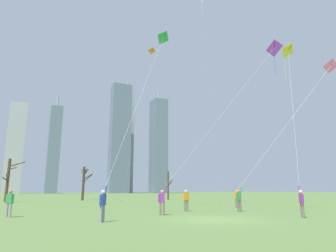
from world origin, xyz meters
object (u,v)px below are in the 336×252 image
object	(u,v)px
kite_flyer_midfield_right_yellow	(297,156)
kite_flyer_midfield_left_pink	(265,160)
bare_tree_far_right_edge	(8,179)
bare_tree_left_of_center	(168,185)
bystander_watching_nearby	(10,202)
kite_flyer_far_back_purple	(181,175)
bare_tree_right_of_center	(84,182)
kite_flyer_foreground_right_blue	(257,170)
distant_kite_low_near_trees_white	(202,13)
bystander_strolling_midfield	(186,199)
distant_kite_drifting_left_orange	(150,59)
kite_flyer_foreground_left_green	(128,135)

from	to	relation	value
kite_flyer_midfield_right_yellow	kite_flyer_midfield_left_pink	world-z (taller)	kite_flyer_midfield_left_pink
kite_flyer_midfield_left_pink	bare_tree_far_right_edge	size ratio (longest dim) A/B	2.43
bare_tree_left_of_center	bystander_watching_nearby	bearing A→B (deg)	-132.32
kite_flyer_far_back_purple	kite_flyer_midfield_right_yellow	world-z (taller)	kite_flyer_midfield_right_yellow
bare_tree_right_of_center	bare_tree_left_of_center	bearing A→B (deg)	-10.88
kite_flyer_foreground_right_blue	bystander_watching_nearby	world-z (taller)	kite_flyer_foreground_right_blue
kite_flyer_far_back_purple	bare_tree_far_right_edge	size ratio (longest dim) A/B	1.97
bystander_watching_nearby	kite_flyer_foreground_right_blue	bearing A→B (deg)	1.48
bystander_watching_nearby	distant_kite_low_near_trees_white	distance (m)	30.80
kite_flyer_far_back_purple	kite_flyer_midfield_right_yellow	distance (m)	7.66
kite_flyer_foreground_right_blue	bare_tree_left_of_center	bearing A→B (deg)	82.64
distant_kite_low_near_trees_white	bystander_strolling_midfield	bearing A→B (deg)	-132.37
bare_tree_left_of_center	kite_flyer_midfield_left_pink	bearing A→B (deg)	-100.13
kite_flyer_foreground_right_blue	distant_kite_drifting_left_orange	xyz separation A→B (m)	(-1.12, 23.62, 20.79)
kite_flyer_far_back_purple	bystander_strolling_midfield	distance (m)	4.18
kite_flyer_midfield_right_yellow	kite_flyer_far_back_purple	bearing A→B (deg)	148.82
kite_flyer_far_back_purple	distant_kite_low_near_trees_white	xyz separation A→B (m)	(9.29, 10.99, 21.06)
distant_kite_drifting_left_orange	bare_tree_far_right_edge	xyz separation A→B (m)	(-20.13, 2.18, -21.04)
kite_flyer_midfield_right_yellow	distant_kite_drifting_left_orange	xyz separation A→B (m)	(2.58, 31.46, 20.43)
distant_kite_drifting_left_orange	bare_tree_right_of_center	distance (m)	23.67
kite_flyer_midfield_left_pink	distant_kite_low_near_trees_white	xyz separation A→B (m)	(0.91, 10.13, 19.68)
kite_flyer_midfield_left_pink	bare_tree_far_right_edge	world-z (taller)	kite_flyer_midfield_left_pink
bystander_strolling_midfield	distant_kite_drifting_left_orange	distance (m)	34.41
kite_flyer_foreground_left_green	bystander_watching_nearby	xyz separation A→B (m)	(-6.43, 2.78, -4.20)
kite_flyer_foreground_right_blue	bystander_strolling_midfield	world-z (taller)	kite_flyer_foreground_right_blue
bystander_strolling_midfield	kite_flyer_midfield_right_yellow	bearing A→B (deg)	-58.53
kite_flyer_foreground_left_green	distant_kite_drifting_left_orange	xyz separation A→B (m)	(12.65, 26.92, 19.08)
distant_kite_low_near_trees_white	bare_tree_far_right_edge	xyz separation A→B (m)	(-20.36, 18.72, -20.53)
kite_flyer_midfield_right_yellow	bare_tree_left_of_center	bearing A→B (deg)	78.13
distant_kite_drifting_left_orange	bare_tree_right_of_center	world-z (taller)	distant_kite_drifting_left_orange
bystander_strolling_midfield	bare_tree_far_right_edge	bearing A→B (deg)	116.45
kite_flyer_midfield_right_yellow	bare_tree_right_of_center	bearing A→B (deg)	100.87
kite_flyer_foreground_left_green	distant_kite_low_near_trees_white	xyz separation A→B (m)	(12.88, 10.38, 18.56)
bare_tree_far_right_edge	bystander_watching_nearby	bearing A→B (deg)	-87.70
bystander_watching_nearby	bystander_strolling_midfield	size ratio (longest dim) A/B	1.00
bystander_watching_nearby	bare_tree_right_of_center	size ratio (longest dim) A/B	0.31
distant_kite_low_near_trees_white	bare_tree_left_of_center	xyz separation A→B (m)	(4.14, 18.14, -21.22)
kite_flyer_far_back_purple	distant_kite_low_near_trees_white	size ratio (longest dim) A/B	0.45
kite_flyer_far_back_purple	kite_flyer_midfield_left_pink	world-z (taller)	kite_flyer_midfield_left_pink
kite_flyer_midfield_right_yellow	distant_kite_low_near_trees_white	distance (m)	25.04
bare_tree_left_of_center	bystander_strolling_midfield	bearing A→B (deg)	-113.49
kite_flyer_foreground_left_green	bystander_watching_nearby	size ratio (longest dim) A/B	10.72
bystander_watching_nearby	distant_kite_low_near_trees_white	bearing A→B (deg)	21.50
kite_flyer_midfield_right_yellow	kite_flyer_foreground_left_green	world-z (taller)	kite_flyer_foreground_left_green
kite_flyer_foreground_left_green	distant_kite_low_near_trees_white	bearing A→B (deg)	38.88
kite_flyer_midfield_left_pink	kite_flyer_foreground_left_green	bearing A→B (deg)	-178.79
kite_flyer_foreground_right_blue	kite_flyer_foreground_left_green	bearing A→B (deg)	-166.51
bystander_watching_nearby	bare_tree_right_of_center	distance (m)	30.05
kite_flyer_foreground_left_green	bare_tree_left_of_center	bearing A→B (deg)	59.18
kite_flyer_far_back_purple	bare_tree_far_right_edge	bearing A→B (deg)	110.42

